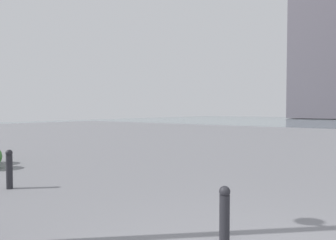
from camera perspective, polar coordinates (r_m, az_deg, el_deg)
building_slab at (r=71.84m, az=29.68°, el=16.10°), size 13.39×10.13×39.07m
bollard_near at (r=3.46m, az=11.53°, el=-18.54°), size 0.13×0.13×0.71m
bollard_mid at (r=6.53m, az=-29.79°, el=-8.61°), size 0.13×0.13×0.79m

